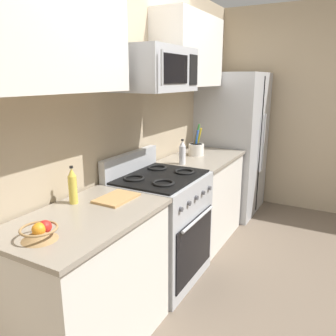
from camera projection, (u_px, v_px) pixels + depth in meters
name	position (u px, v px, depth m)	size (l,w,h in m)	color
ground_plane	(232.00, 298.00, 2.69)	(16.00, 16.00, 0.00)	#6B5B4C
wall_back	(120.00, 127.00, 2.84)	(8.00, 0.10, 2.60)	tan
counter_left	(89.00, 283.00, 2.11)	(1.02, 0.64, 0.91)	silver
range_oven	(160.00, 227.00, 2.87)	(0.76, 0.68, 1.09)	#B2B5BA
counter_right	(201.00, 197.00, 3.62)	(0.99, 0.64, 0.91)	silver
refrigerator	(232.00, 144.00, 4.32)	(0.88, 0.75, 1.77)	#B2B5BA
wall_right	(294.00, 110.00, 4.38)	(0.10, 8.00, 2.60)	tan
microwave	(156.00, 69.00, 2.55)	(0.69, 0.44, 0.33)	#B2B5BA
upper_cabinets_left	(47.00, 28.00, 1.80)	(1.01, 0.34, 0.68)	silver
upper_cabinets_right	(189.00, 51.00, 3.32)	(0.98, 0.34, 0.68)	silver
utensil_crock	(196.00, 148.00, 3.55)	(0.16, 0.16, 0.33)	white
fruit_basket	(40.00, 232.00, 1.69)	(0.19, 0.19, 0.09)	#9E7A4C
cutting_board	(117.00, 198.00, 2.26)	(0.29, 0.20, 0.02)	tan
bottle_vinegar	(182.00, 153.00, 3.17)	(0.06, 0.06, 0.24)	silver
bottle_oil	(73.00, 186.00, 2.16)	(0.06, 0.06, 0.25)	gold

